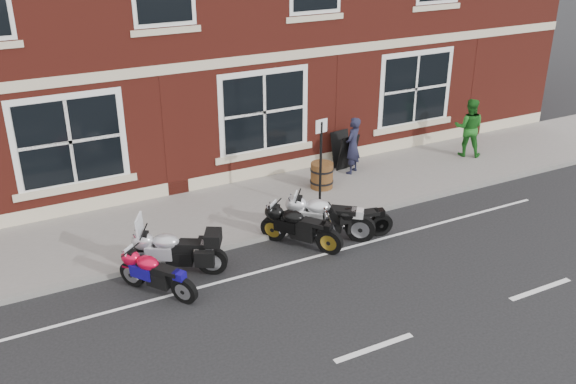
{
  "coord_description": "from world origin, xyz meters",
  "views": [
    {
      "loc": [
        -5.48,
        -10.3,
        7.05
      ],
      "look_at": [
        0.7,
        1.6,
        0.97
      ],
      "focal_mm": 40.0,
      "sensor_mm": 36.0,
      "label": 1
    }
  ],
  "objects_px": {
    "moto_touring_silver": "(174,249)",
    "moto_sport_silver": "(326,215)",
    "parking_sign": "(321,159)",
    "a_board_sign": "(344,150)",
    "moto_sport_black": "(300,226)",
    "moto_naked_black": "(352,220)",
    "barrel_planter": "(322,175)",
    "pedestrian_left": "(353,146)",
    "pedestrian_right": "(469,127)",
    "moto_sport_red": "(156,272)"
  },
  "relations": [
    {
      "from": "parking_sign",
      "to": "pedestrian_left",
      "type": "bearing_deg",
      "value": 32.07
    },
    {
      "from": "moto_sport_black",
      "to": "barrel_planter",
      "type": "distance_m",
      "value": 3.05
    },
    {
      "from": "moto_naked_black",
      "to": "pedestrian_right",
      "type": "distance_m",
      "value": 6.37
    },
    {
      "from": "pedestrian_right",
      "to": "parking_sign",
      "type": "height_order",
      "value": "parking_sign"
    },
    {
      "from": "moto_touring_silver",
      "to": "pedestrian_right",
      "type": "distance_m",
      "value": 10.07
    },
    {
      "from": "pedestrian_left",
      "to": "moto_sport_black",
      "type": "bearing_deg",
      "value": 9.04
    },
    {
      "from": "barrel_planter",
      "to": "moto_touring_silver",
      "type": "bearing_deg",
      "value": -155.72
    },
    {
      "from": "moto_sport_red",
      "to": "moto_sport_silver",
      "type": "xyz_separation_m",
      "value": [
        4.1,
        0.46,
        0.09
      ]
    },
    {
      "from": "moto_naked_black",
      "to": "barrel_planter",
      "type": "relative_size",
      "value": 2.66
    },
    {
      "from": "moto_naked_black",
      "to": "moto_sport_silver",
      "type": "bearing_deg",
      "value": 68.88
    },
    {
      "from": "a_board_sign",
      "to": "parking_sign",
      "type": "xyz_separation_m",
      "value": [
        -1.98,
        -2.05,
        0.82
      ]
    },
    {
      "from": "moto_naked_black",
      "to": "parking_sign",
      "type": "xyz_separation_m",
      "value": [
        -0.0,
        1.48,
        0.98
      ]
    },
    {
      "from": "pedestrian_left",
      "to": "a_board_sign",
      "type": "bearing_deg",
      "value": -121.49
    },
    {
      "from": "moto_sport_black",
      "to": "a_board_sign",
      "type": "xyz_separation_m",
      "value": [
        3.19,
        3.27,
        0.13
      ]
    },
    {
      "from": "pedestrian_left",
      "to": "pedestrian_right",
      "type": "height_order",
      "value": "pedestrian_right"
    },
    {
      "from": "pedestrian_right",
      "to": "a_board_sign",
      "type": "relative_size",
      "value": 1.67
    },
    {
      "from": "moto_naked_black",
      "to": "parking_sign",
      "type": "distance_m",
      "value": 1.77
    },
    {
      "from": "parking_sign",
      "to": "moto_sport_black",
      "type": "bearing_deg",
      "value": -142.32
    },
    {
      "from": "barrel_planter",
      "to": "parking_sign",
      "type": "xyz_separation_m",
      "value": [
        -0.71,
        -1.13,
        1.0
      ]
    },
    {
      "from": "moto_sport_red",
      "to": "moto_sport_black",
      "type": "distance_m",
      "value": 3.41
    },
    {
      "from": "moto_sport_black",
      "to": "pedestrian_left",
      "type": "height_order",
      "value": "pedestrian_left"
    },
    {
      "from": "barrel_planter",
      "to": "moto_sport_black",
      "type": "bearing_deg",
      "value": -129.35
    },
    {
      "from": "moto_touring_silver",
      "to": "a_board_sign",
      "type": "bearing_deg",
      "value": -32.89
    },
    {
      "from": "moto_sport_silver",
      "to": "pedestrian_left",
      "type": "xyz_separation_m",
      "value": [
        2.49,
        2.78,
        0.36
      ]
    },
    {
      "from": "moto_sport_black",
      "to": "moto_naked_black",
      "type": "bearing_deg",
      "value": -47.84
    },
    {
      "from": "parking_sign",
      "to": "a_board_sign",
      "type": "bearing_deg",
      "value": 38.55
    },
    {
      "from": "moto_sport_silver",
      "to": "pedestrian_right",
      "type": "xyz_separation_m",
      "value": [
        6.27,
        2.34,
        0.42
      ]
    },
    {
      "from": "moto_naked_black",
      "to": "barrel_planter",
      "type": "distance_m",
      "value": 2.7
    },
    {
      "from": "pedestrian_left",
      "to": "barrel_planter",
      "type": "height_order",
      "value": "pedestrian_left"
    },
    {
      "from": "pedestrian_right",
      "to": "moto_sport_silver",
      "type": "bearing_deg",
      "value": 61.0
    },
    {
      "from": "parking_sign",
      "to": "barrel_planter",
      "type": "bearing_deg",
      "value": 50.34
    },
    {
      "from": "moto_sport_red",
      "to": "pedestrian_right",
      "type": "relative_size",
      "value": 0.91
    },
    {
      "from": "moto_sport_black",
      "to": "moto_naked_black",
      "type": "xyz_separation_m",
      "value": [
        1.22,
        -0.25,
        -0.03
      ]
    },
    {
      "from": "pedestrian_left",
      "to": "a_board_sign",
      "type": "distance_m",
      "value": 0.5
    },
    {
      "from": "a_board_sign",
      "to": "barrel_planter",
      "type": "height_order",
      "value": "a_board_sign"
    },
    {
      "from": "parking_sign",
      "to": "moto_touring_silver",
      "type": "bearing_deg",
      "value": -173.36
    },
    {
      "from": "moto_sport_black",
      "to": "pedestrian_right",
      "type": "relative_size",
      "value": 0.96
    },
    {
      "from": "moto_touring_silver",
      "to": "a_board_sign",
      "type": "xyz_separation_m",
      "value": [
        6.02,
        3.06,
        0.08
      ]
    },
    {
      "from": "moto_sport_red",
      "to": "moto_naked_black",
      "type": "distance_m",
      "value": 4.61
    },
    {
      "from": "moto_sport_red",
      "to": "pedestrian_right",
      "type": "distance_m",
      "value": 10.75
    },
    {
      "from": "moto_naked_black",
      "to": "pedestrian_left",
      "type": "bearing_deg",
      "value": -20.35
    },
    {
      "from": "moto_sport_black",
      "to": "barrel_planter",
      "type": "height_order",
      "value": "moto_sport_black"
    },
    {
      "from": "moto_touring_silver",
      "to": "moto_sport_red",
      "type": "bearing_deg",
      "value": 166.76
    },
    {
      "from": "pedestrian_right",
      "to": "a_board_sign",
      "type": "distance_m",
      "value": 3.89
    },
    {
      "from": "moto_sport_silver",
      "to": "pedestrian_right",
      "type": "distance_m",
      "value": 6.71
    },
    {
      "from": "moto_touring_silver",
      "to": "moto_sport_silver",
      "type": "bearing_deg",
      "value": -61.83
    },
    {
      "from": "moto_sport_red",
      "to": "pedestrian_left",
      "type": "height_order",
      "value": "pedestrian_left"
    },
    {
      "from": "moto_naked_black",
      "to": "barrel_planter",
      "type": "bearing_deg",
      "value": -3.12
    },
    {
      "from": "moto_sport_red",
      "to": "parking_sign",
      "type": "bearing_deg",
      "value": -15.12
    },
    {
      "from": "moto_touring_silver",
      "to": "moto_naked_black",
      "type": "relative_size",
      "value": 1.01
    }
  ]
}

